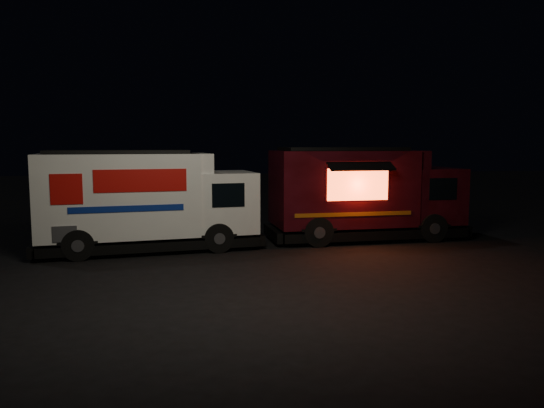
{
  "coord_description": "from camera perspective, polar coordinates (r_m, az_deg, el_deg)",
  "views": [
    {
      "loc": [
        -2.39,
        -12.89,
        2.92
      ],
      "look_at": [
        0.4,
        2.0,
        1.22
      ],
      "focal_mm": 35.0,
      "sensor_mm": 36.0,
      "label": 1
    }
  ],
  "objects": [
    {
      "name": "ground",
      "position": [
        13.43,
        -0.12,
        -6.14
      ],
      "size": [
        80.0,
        80.0,
        0.0
      ],
      "primitive_type": "plane",
      "color": "black",
      "rests_on": "ground"
    },
    {
      "name": "red_truck",
      "position": [
        16.65,
        10.12,
        1.15
      ],
      "size": [
        6.14,
        2.36,
        2.84
      ],
      "primitive_type": null,
      "rotation": [
        0.0,
        0.0,
        0.02
      ],
      "color": "#3E0B13",
      "rests_on": "ground"
    },
    {
      "name": "white_truck",
      "position": [
        15.02,
        -13.0,
        0.39
      ],
      "size": [
        6.3,
        2.72,
        2.77
      ],
      "primitive_type": null,
      "rotation": [
        0.0,
        0.0,
        0.11
      ],
      "color": "silver",
      "rests_on": "ground"
    }
  ]
}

